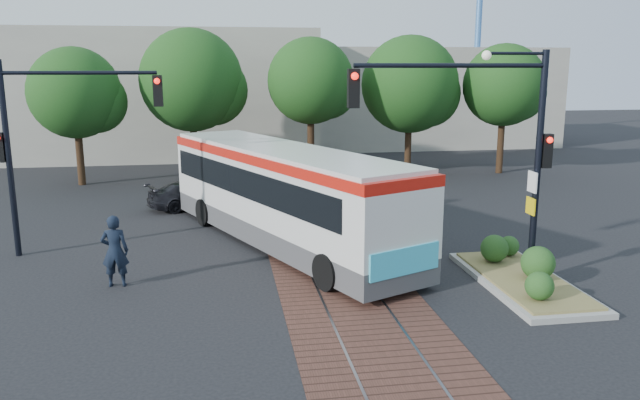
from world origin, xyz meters
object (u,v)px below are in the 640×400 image
at_px(parked_car, 195,194).
at_px(city_bus, 283,191).
at_px(traffic_island, 522,272).
at_px(signal_pole_left, 46,131).
at_px(signal_pole_main, 496,131).
at_px(officer, 115,251).

bearing_deg(parked_car, city_bus, -175.06).
height_order(traffic_island, signal_pole_left, signal_pole_left).
relative_size(traffic_island, signal_pole_left, 0.87).
relative_size(signal_pole_main, officer, 3.06).
height_order(traffic_island, officer, officer).
bearing_deg(officer, signal_pole_left, -53.88).
distance_m(signal_pole_main, parked_car, 13.95).
bearing_deg(city_bus, signal_pole_left, 155.23).
distance_m(signal_pole_main, signal_pole_left, 13.14).
distance_m(city_bus, officer, 5.88).
bearing_deg(signal_pole_main, signal_pole_left, 158.55).
distance_m(officer, parked_car, 9.46).
distance_m(city_bus, parked_car, 6.88).
distance_m(signal_pole_main, officer, 10.50).
xyz_separation_m(traffic_island, signal_pole_main, (-0.96, 0.09, 3.83)).
height_order(city_bus, traffic_island, city_bus).
xyz_separation_m(traffic_island, signal_pole_left, (-13.19, 4.89, 3.54)).
bearing_deg(city_bus, signal_pole_main, -66.95).
distance_m(city_bus, signal_pole_main, 7.31).
height_order(traffic_island, signal_pole_main, signal_pole_main).
relative_size(signal_pole_main, parked_car, 1.55).
bearing_deg(signal_pole_left, city_bus, -0.74).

